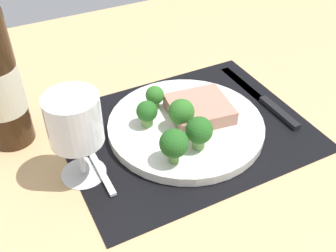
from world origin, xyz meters
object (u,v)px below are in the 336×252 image
object	(u,v)px
steak	(199,109)
fork	(91,153)
plate	(186,126)
wine_glass	(75,125)
knife	(264,100)

from	to	relation	value
steak	fork	size ratio (longest dim) A/B	0.53
plate	wine_glass	size ratio (longest dim) A/B	1.86
knife	wine_glass	size ratio (longest dim) A/B	1.59
knife	plate	bearing A→B (deg)	-177.69
steak	wine_glass	xyz separation A→B (cm)	(-22.12, -2.68, 6.68)
plate	knife	bearing A→B (deg)	1.76
fork	wine_glass	size ratio (longest dim) A/B	1.33
steak	wine_glass	size ratio (longest dim) A/B	0.70
knife	wine_glass	distance (cm)	37.51
steak	knife	xyz separation A→B (cm)	(14.17, -0.25, -2.54)
fork	knife	distance (cm)	33.91
plate	fork	bearing A→B (deg)	175.12
fork	plate	bearing A→B (deg)	-7.54
steak	knife	bearing A→B (deg)	-1.02
plate	wine_glass	xyz separation A→B (cm)	(-19.04, -1.90, 8.72)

